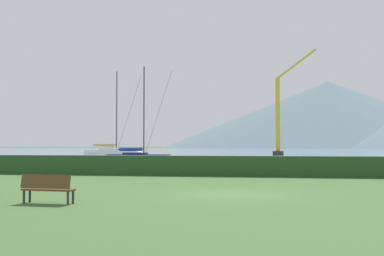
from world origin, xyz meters
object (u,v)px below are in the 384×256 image
sailboat_slip_1 (140,158)px  park_bench_near_path (47,187)px  dock_crane (279,119)px  sailboat_slip_0 (113,152)px

sailboat_slip_1 → park_bench_near_path: (6.17, -32.37, -0.06)m
park_bench_near_path → dock_crane: bearing=88.7°
sailboat_slip_0 → park_bench_near_path: sailboat_slip_0 is taller
sailboat_slip_1 → dock_crane: size_ratio=0.49×
dock_crane → sailboat_slip_1: bearing=-108.0°
sailboat_slip_0 → park_bench_near_path: 57.75m
park_bench_near_path → dock_crane: size_ratio=0.09×
sailboat_slip_0 → park_bench_near_path: bearing=-80.3°
park_bench_near_path → dock_crane: (8.28, 76.85, 6.18)m
sailboat_slip_0 → sailboat_slip_1: size_ratio=1.33×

